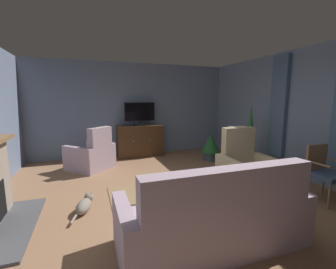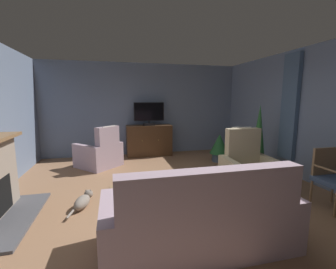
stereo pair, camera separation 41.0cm
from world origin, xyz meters
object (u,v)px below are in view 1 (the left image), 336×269
object	(u,v)px
potted_plant_leafy_by_curtain	(211,145)
potted_plant_on_hearth_side	(250,135)
television	(140,113)
sofa_floral	(216,220)
armchair_beside_cabinet	(244,169)
armchair_in_far_corner	(92,156)
cat	(84,205)
coffee_table	(181,179)
folded_newspaper	(188,174)
tv_cabinet	(140,142)
tv_remote	(189,177)
side_chair_mid_row	(324,171)

from	to	relation	value
potted_plant_leafy_by_curtain	potted_plant_on_hearth_side	bearing A→B (deg)	-63.64
television	sofa_floral	world-z (taller)	television
television	armchair_beside_cabinet	size ratio (longest dim) A/B	0.77
armchair_beside_cabinet	television	bearing A→B (deg)	115.52
armchair_beside_cabinet	armchair_in_far_corner	distance (m)	3.57
sofa_floral	cat	xyz separation A→B (m)	(-1.44, 1.43, -0.23)
armchair_beside_cabinet	coffee_table	bearing A→B (deg)	-169.73
cat	potted_plant_on_hearth_side	bearing A→B (deg)	14.02
folded_newspaper	potted_plant_on_hearth_side	world-z (taller)	potted_plant_on_hearth_side
folded_newspaper	potted_plant_leafy_by_curtain	distance (m)	2.71
television	potted_plant_leafy_by_curtain	world-z (taller)	television
sofa_floral	armchair_in_far_corner	xyz separation A→B (m)	(-1.28, 3.65, -0.01)
television	coffee_table	xyz separation A→B (m)	(-0.05, -3.25, -0.88)
tv_cabinet	potted_plant_on_hearth_side	size ratio (longest dim) A/B	0.84
tv_remote	sofa_floral	xyz separation A→B (m)	(-0.15, -1.07, -0.14)
sofa_floral	folded_newspaper	bearing A→B (deg)	79.81
armchair_in_far_corner	cat	bearing A→B (deg)	-94.21
side_chair_mid_row	cat	xyz separation A→B (m)	(-3.83, 0.93, -0.41)
cat	armchair_in_far_corner	bearing A→B (deg)	85.79
coffee_table	folded_newspaper	size ratio (longest dim) A/B	3.43
side_chair_mid_row	potted_plant_leafy_by_curtain	distance (m)	2.93
folded_newspaper	armchair_in_far_corner	distance (m)	2.85
tv_cabinet	folded_newspaper	distance (m)	3.27
sofa_floral	cat	bearing A→B (deg)	135.32
armchair_in_far_corner	cat	size ratio (longest dim) A/B	1.80
tv_cabinet	armchair_in_far_corner	size ratio (longest dim) A/B	1.07
coffee_table	armchair_in_far_corner	size ratio (longest dim) A/B	0.82
tv_remote	armchair_in_far_corner	world-z (taller)	armchair_in_far_corner
armchair_beside_cabinet	side_chair_mid_row	bearing A→B (deg)	-49.07
tv_remote	cat	world-z (taller)	tv_remote
potted_plant_on_hearth_side	tv_cabinet	bearing A→B (deg)	136.78
sofa_floral	potted_plant_leafy_by_curtain	distance (m)	3.87
television	coffee_table	distance (m)	3.36
coffee_table	sofa_floral	world-z (taller)	sofa_floral
side_chair_mid_row	potted_plant_on_hearth_side	distance (m)	1.92
coffee_table	tv_cabinet	bearing A→B (deg)	89.21
tv_remote	side_chair_mid_row	bearing A→B (deg)	-52.39
tv_cabinet	coffee_table	world-z (taller)	tv_cabinet
side_chair_mid_row	armchair_beside_cabinet	bearing A→B (deg)	130.93
armchair_in_far_corner	side_chair_mid_row	xyz separation A→B (m)	(3.67, -3.16, 0.18)
television	tv_cabinet	bearing A→B (deg)	90.00
armchair_beside_cabinet	potted_plant_on_hearth_side	distance (m)	1.33
side_chair_mid_row	potted_plant_leafy_by_curtain	xyz separation A→B (m)	(-0.50, 2.88, -0.08)
tv_cabinet	armchair_in_far_corner	distance (m)	1.64
television	tv_remote	size ratio (longest dim) A/B	5.24
potted_plant_on_hearth_side	tv_remote	bearing A→B (deg)	-149.46
cat	tv_cabinet	bearing A→B (deg)	63.10
potted_plant_on_hearth_side	potted_plant_leafy_by_curtain	xyz separation A→B (m)	(-0.49, 1.00, -0.42)
tv_remote	potted_plant_leafy_by_curtain	bearing A→B (deg)	15.09
sofa_floral	tv_remote	bearing A→B (deg)	81.99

